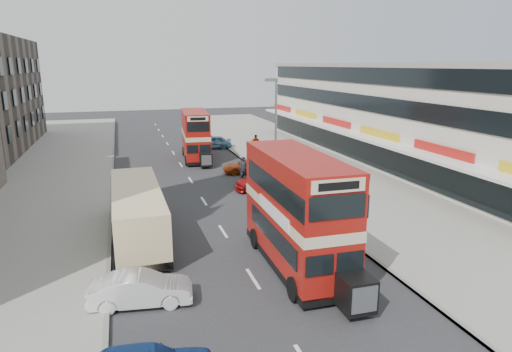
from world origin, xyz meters
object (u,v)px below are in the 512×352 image
object	(u,v)px
street_lamp	(275,122)
coach	(137,211)
car_right_b	(246,166)
car_left_front	(141,289)
pedestrian_near	(319,184)
car_right_c	(212,142)
cyclist	(244,175)
pedestrian_far	(256,143)
bus_main	(297,211)
car_right_a	(268,180)
bus_second	(196,135)

from	to	relation	value
street_lamp	coach	world-z (taller)	street_lamp
car_right_b	car_left_front	bearing A→B (deg)	-22.12
car_right_b	pedestrian_near	distance (m)	8.98
car_right_c	pedestrian_near	size ratio (longest dim) A/B	2.75
cyclist	car_left_front	bearing A→B (deg)	-116.03
pedestrian_far	cyclist	bearing A→B (deg)	-107.46
bus_main	car_right_a	world-z (taller)	bus_main
car_right_b	car_right_c	size ratio (longest dim) A/B	0.97
car_right_b	pedestrian_near	bearing A→B (deg)	23.51
bus_main	coach	bearing A→B (deg)	-39.21
street_lamp	pedestrian_far	xyz separation A→B (m)	(1.76, 11.16, -3.70)
bus_second	car_right_c	xyz separation A→B (m)	(2.68, 5.26, -1.70)
car_right_c	pedestrian_near	world-z (taller)	pedestrian_near
street_lamp	car_right_b	bearing A→B (deg)	115.26
street_lamp	car_right_c	xyz separation A→B (m)	(-2.03, 15.28, -4.06)
car_right_a	cyclist	bearing A→B (deg)	-141.48
coach	car_right_c	distance (m)	26.49
street_lamp	car_right_b	size ratio (longest dim) A/B	1.98
coach	cyclist	xyz separation A→B (m)	(8.40, 9.09, -0.80)
car_left_front	pedestrian_far	distance (m)	30.87
bus_main	car_right_c	distance (m)	30.75
bus_main	car_right_c	size ratio (longest dim) A/B	2.20
bus_second	car_left_front	size ratio (longest dim) A/B	2.15
coach	car_left_front	bearing A→B (deg)	-92.50
bus_second	car_left_front	bearing A→B (deg)	81.01
car_right_b	pedestrian_far	bearing A→B (deg)	162.20
bus_main	pedestrian_near	world-z (taller)	bus_main
car_right_a	cyclist	size ratio (longest dim) A/B	2.26
car_left_front	pedestrian_far	xyz separation A→B (m)	(13.08, 27.96, 0.43)
car_right_c	coach	bearing A→B (deg)	-12.55
coach	car_right_a	xyz separation A→B (m)	(9.71, 7.06, -0.81)
bus_second	car_right_a	xyz separation A→B (m)	(3.32, -12.55, -1.69)
pedestrian_near	pedestrian_far	world-z (taller)	pedestrian_far
coach	pedestrian_near	distance (m)	13.32
car_right_c	pedestrian_far	size ratio (longest dim) A/B	2.28
coach	pedestrian_far	size ratio (longest dim) A/B	5.31
bus_second	pedestrian_near	distance (m)	16.63
pedestrian_near	car_right_a	bearing A→B (deg)	-45.01
bus_second	car_right_a	size ratio (longest dim) A/B	1.70
cyclist	car_right_a	bearing A→B (deg)	-55.23
car_right_c	pedestrian_far	bearing A→B (deg)	50.15
car_right_c	pedestrian_far	world-z (taller)	pedestrian_far
car_right_c	pedestrian_near	distance (m)	20.91
pedestrian_far	street_lamp	bearing A→B (deg)	-95.48
pedestrian_far	car_left_front	bearing A→B (deg)	-111.58
bus_second	pedestrian_far	distance (m)	6.71
car_right_a	cyclist	distance (m)	2.41
street_lamp	car_left_front	distance (m)	20.68
bus_main	car_right_b	xyz separation A→B (m)	(2.75, 18.46, -2.12)
coach	car_right_a	size ratio (longest dim) A/B	1.98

